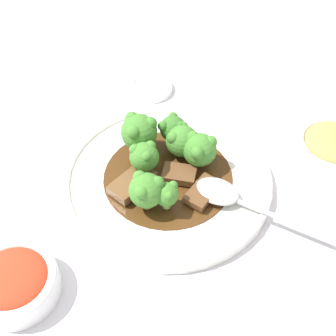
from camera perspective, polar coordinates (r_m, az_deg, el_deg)
The scene contains 16 objects.
ground_plane at distance 0.69m, azimuth 0.00°, elevation -1.90°, with size 4.00×4.00×0.00m, color silver.
main_plate at distance 0.68m, azimuth 0.00°, elevation -1.35°, with size 0.30×0.30×0.02m.
beef_strip_0 at distance 0.67m, azimuth 1.37°, elevation -0.74°, with size 0.06×0.05×0.01m.
beef_strip_1 at distance 0.66m, azimuth -4.36°, elevation -1.81°, with size 0.07×0.07×0.01m.
beef_strip_2 at distance 0.65m, azimuth 4.29°, elevation -2.93°, with size 0.06×0.06×0.01m.
broccoli_floret_0 at distance 0.68m, azimuth -3.55°, elevation 4.46°, with size 0.05×0.05×0.06m.
broccoli_floret_1 at distance 0.65m, azimuth -2.92°, elevation 1.41°, with size 0.04×0.04×0.05m.
broccoli_floret_2 at distance 0.68m, azimuth 1.72°, elevation 3.41°, with size 0.05×0.05×0.05m.
broccoli_floret_3 at distance 0.61m, azimuth -2.65°, elevation -2.68°, with size 0.05×0.05×0.06m.
broccoli_floret_4 at distance 0.62m, azimuth -0.21°, elevation -3.20°, with size 0.03×0.03×0.04m.
broccoli_floret_5 at distance 0.69m, azimuth 0.61°, elevation 4.87°, with size 0.04×0.04×0.05m.
broccoli_floret_6 at distance 0.67m, azimuth 3.89°, elevation 2.31°, with size 0.05×0.05×0.05m.
serving_spoon at distance 0.65m, azimuth 7.00°, elevation -3.27°, with size 0.18×0.14×0.01m.
side_bowl_kimchi at distance 0.60m, azimuth -18.23°, elevation -13.05°, with size 0.11×0.11×0.04m.
side_bowl_appetizer at distance 0.75m, azimuth 19.47°, elevation 2.38°, with size 0.11×0.11×0.04m.
sauce_dish at distance 0.84m, azimuth -2.34°, elevation 9.78°, with size 0.07×0.07×0.01m.
Camera 1 is at (-0.06, -0.44, 0.53)m, focal length 50.00 mm.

